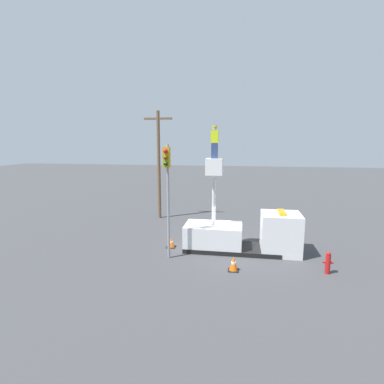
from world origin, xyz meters
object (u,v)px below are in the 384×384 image
bucket_truck (243,234)px  traffic_light_pole (167,180)px  traffic_cone_rear (171,243)px  fire_hydrant (328,263)px  worker (215,142)px  traffic_cone_curbside (234,264)px  utility_pole (159,162)px

bucket_truck → traffic_light_pole: bearing=-154.5°
traffic_light_pole → traffic_cone_rear: 4.29m
fire_hydrant → traffic_light_pole: bearing=176.2°
worker → fire_hydrant: (5.56, -2.36, -5.53)m
fire_hydrant → traffic_cone_curbside: size_ratio=1.47×
traffic_cone_rear → traffic_cone_curbside: traffic_cone_curbside is taller
bucket_truck → traffic_cone_rear: bucket_truck is taller
traffic_cone_curbside → utility_pole: (-6.21, 9.20, 4.19)m
worker → traffic_cone_rear: worker is taller
worker → traffic_cone_rear: bearing=-176.9°
traffic_light_pole → utility_pole: utility_pole is taller
traffic_cone_rear → bucket_truck: bearing=1.8°
bucket_truck → traffic_light_pole: traffic_light_pole is taller
worker → utility_pole: size_ratio=0.21×
fire_hydrant → bucket_truck: bearing=148.6°
traffic_cone_rear → utility_pole: (-2.51, 6.57, 4.26)m
worker → utility_pole: bearing=127.7°
fire_hydrant → traffic_cone_rear: 8.33m
traffic_cone_rear → worker: bearing=3.1°
bucket_truck → fire_hydrant: (3.88, -2.36, -0.45)m
bucket_truck → traffic_cone_rear: size_ratio=10.89×
traffic_cone_rear → utility_pole: 8.23m
traffic_light_pole → traffic_cone_rear: (-0.27, 1.72, -3.92)m
worker → traffic_cone_rear: 6.28m
traffic_light_pole → utility_pole: (-2.78, 8.29, 0.34)m
traffic_light_pole → worker: bearing=40.2°
worker → traffic_cone_curbside: (1.23, -2.76, -5.71)m
worker → traffic_light_pole: worker is taller
fire_hydrant → utility_pole: utility_pole is taller
traffic_light_pole → bucket_truck: bearing=25.5°
fire_hydrant → traffic_cone_rear: fire_hydrant is taller
fire_hydrant → worker: bearing=157.0°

